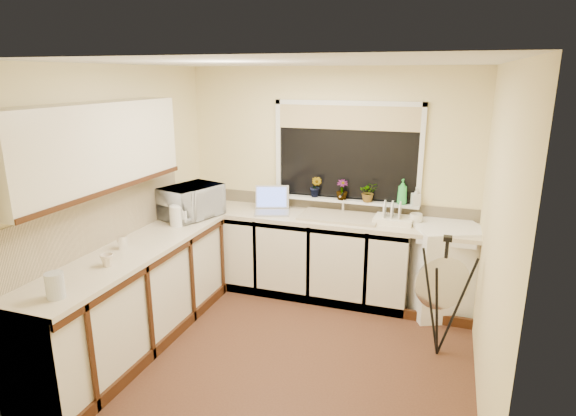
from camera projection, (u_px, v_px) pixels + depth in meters
The scene contains 33 objects.
floor at pixel (284, 349), 4.26m from camera, with size 3.20×3.20×0.00m, color #553022.
ceiling at pixel (283, 62), 3.60m from camera, with size 3.20×3.20×0.00m, color white.
wall_back at pixel (328, 181), 5.29m from camera, with size 3.20×3.20×0.00m, color beige.
wall_front at pixel (191, 295), 2.56m from camera, with size 3.20×3.20×0.00m, color beige.
wall_left at pixel (121, 202), 4.42m from camera, with size 3.00×3.00×0.00m, color beige.
wall_right at pixel (494, 239), 3.43m from camera, with size 3.00×3.00×0.00m, color beige.
base_cabinet_back at pixel (292, 254), 5.34m from camera, with size 2.55×0.60×0.86m, color silver.
base_cabinet_left at pixel (136, 299), 4.27m from camera, with size 0.54×2.40×0.86m, color silver.
worktop_back at pixel (321, 218), 5.11m from camera, with size 3.20×0.60×0.04m, color beige.
worktop_left at pixel (131, 251), 4.15m from camera, with size 0.60×2.40×0.04m, color beige.
upper_cabinet at pixel (95, 148), 3.81m from camera, with size 0.28×1.90×0.70m, color silver.
splashback_left at pixel (101, 221), 4.17m from camera, with size 0.02×2.40×0.45m, color beige.
splashback_back at pixel (328, 203), 5.35m from camera, with size 3.20×0.02×0.14m, color beige.
window_glass at pixel (347, 153), 5.13m from camera, with size 1.50×0.02×1.00m, color black.
window_blind at pixel (348, 118), 5.01m from camera, with size 1.50×0.02×0.25m, color tan.
windowsill at pixel (344, 200), 5.22m from camera, with size 1.60×0.14×0.03m, color white.
sink at pixel (339, 217), 5.04m from camera, with size 0.82×0.46×0.03m, color tan.
faucet at pixel (343, 203), 5.18m from camera, with size 0.03×0.03×0.24m, color silver.
washing_machine at pixel (443, 268), 4.85m from camera, with size 0.65×0.63×0.92m, color white.
laptop at pixel (272, 205), 5.26m from camera, with size 0.46×0.45×0.27m.
kettle at pixel (177, 216), 4.77m from camera, with size 0.15×0.15×0.20m, color white.
dish_rack at pixel (394, 220), 4.88m from camera, with size 0.39×0.29×0.06m, color white.
tripod at pixel (442, 297), 4.05m from camera, with size 0.53×0.53×1.09m, color black, non-canonical shape.
glass_jug at pixel (55, 285), 3.22m from camera, with size 0.12×0.12×0.18m, color #B6BAC2.
steel_jar at pixel (123, 242), 4.14m from camera, with size 0.09×0.09×0.12m, color white.
microwave at pixel (192, 202), 5.04m from camera, with size 0.61×0.41×0.34m, color silver.
plant_b at pixel (316, 187), 5.27m from camera, with size 0.13×0.11×0.24m, color #999999.
plant_c at pixel (342, 190), 5.16m from camera, with size 0.12×0.12×0.22m, color #999999.
plant_d at pixel (369, 192), 5.08m from camera, with size 0.19×0.17×0.21m, color #999999.
soap_bottle_green at pixel (402, 192), 4.98m from camera, with size 0.10×0.10×0.27m, color green.
soap_bottle_clear at pixel (416, 197), 4.94m from camera, with size 0.08×0.09×0.19m, color #999999.
cup_back at pixel (416, 219), 4.84m from camera, with size 0.13×0.13×0.11m, color white.
cup_left at pixel (107, 260), 3.77m from camera, with size 0.11×0.11×0.10m, color beige.
Camera 1 is at (1.24, -3.55, 2.36)m, focal length 29.81 mm.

